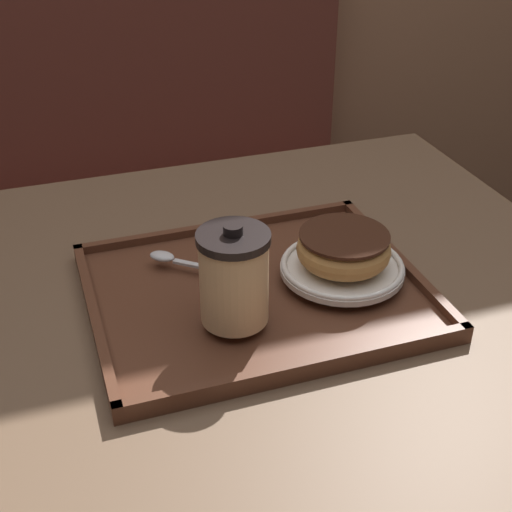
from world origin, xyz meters
name	(u,v)px	position (x,y,z in m)	size (l,w,h in m)	color
booth_bench	(69,264)	(-0.24, 0.87, 0.32)	(1.50, 0.44, 1.00)	brown
cafe_table	(282,401)	(0.00, 0.00, 0.55)	(0.89, 0.89, 0.74)	brown
serving_tray	(256,293)	(-0.04, 0.01, 0.74)	(0.42, 0.34, 0.02)	#512D1E
coffee_cup_front	(234,277)	(-0.08, -0.05, 0.82)	(0.09, 0.09, 0.13)	#E0B784
plate_with_chocolate_donut	(342,267)	(0.08, 0.00, 0.77)	(0.16, 0.16, 0.01)	white
donut_chocolate_glazed	(344,248)	(0.08, 0.00, 0.79)	(0.12, 0.12, 0.04)	tan
spoon	(175,259)	(-0.12, 0.09, 0.76)	(0.12, 0.10, 0.01)	silver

